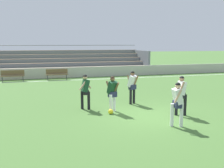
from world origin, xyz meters
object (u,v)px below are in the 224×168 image
at_px(bench_far_right, 13,75).
at_px(player_white_wide_left, 132,84).
at_px(player_dark_trailing_run, 85,89).
at_px(player_white_pressing_high, 181,92).
at_px(player_white_on_ball, 177,101).
at_px(soccer_ball, 111,112).
at_px(bench_near_wall_gap, 57,73).
at_px(bleacher_stand, 65,62).
at_px(player_dark_overlapping, 113,91).

height_order(bench_far_right, player_white_wide_left, player_white_wide_left).
distance_m(player_dark_trailing_run, player_white_pressing_high, 4.28).
relative_size(player_white_on_ball, soccer_ball, 7.48).
height_order(bench_near_wall_gap, player_white_on_ball, player_white_on_ball).
height_order(bench_near_wall_gap, player_white_pressing_high, player_white_pressing_high).
xyz_separation_m(bench_near_wall_gap, player_dark_trailing_run, (0.58, -10.37, 0.42)).
xyz_separation_m(bleacher_stand, player_dark_overlapping, (0.62, -15.05, -0.27)).
distance_m(bleacher_stand, player_dark_trailing_run, 14.24).
height_order(bench_far_right, player_dark_trailing_run, player_dark_trailing_run).
bearing_deg(bleacher_stand, player_dark_trailing_run, -91.84).
height_order(player_white_pressing_high, soccer_ball, player_white_pressing_high).
xyz_separation_m(bench_near_wall_gap, soccer_ball, (1.48, -11.51, -0.44)).
relative_size(bleacher_stand, player_white_on_ball, 10.03).
height_order(player_dark_trailing_run, player_white_on_ball, player_white_on_ball).
distance_m(bleacher_stand, bench_near_wall_gap, 4.06).
bearing_deg(player_white_pressing_high, player_dark_overlapping, 153.43).
height_order(bench_far_right, player_white_on_ball, player_white_on_ball).
xyz_separation_m(player_dark_trailing_run, soccer_ball, (0.90, -1.14, -0.85)).
xyz_separation_m(bleacher_stand, player_white_pressing_high, (3.25, -16.37, -0.21)).
distance_m(player_dark_overlapping, soccer_ball, 0.92).
bearing_deg(player_white_wide_left, player_dark_overlapping, -138.56).
bearing_deg(bench_far_right, player_dark_trailing_run, -68.54).
relative_size(bench_near_wall_gap, player_white_wide_left, 1.08).
bearing_deg(player_dark_overlapping, bleacher_stand, 92.35).
bearing_deg(player_dark_trailing_run, player_white_on_ball, -50.90).
bearing_deg(player_dark_overlapping, bench_near_wall_gap, 98.41).
xyz_separation_m(bench_far_right, player_dark_overlapping, (5.15, -11.18, 0.41)).
bearing_deg(bench_near_wall_gap, player_white_on_ball, -76.31).
xyz_separation_m(player_dark_trailing_run, player_white_pressing_high, (3.71, -2.13, 0.05)).
relative_size(player_dark_trailing_run, player_white_wide_left, 0.97).
relative_size(bench_near_wall_gap, player_dark_overlapping, 1.12).
xyz_separation_m(bench_near_wall_gap, player_white_on_ball, (3.36, -13.79, 0.43)).
height_order(player_dark_overlapping, soccer_ball, player_dark_overlapping).
distance_m(bleacher_stand, soccer_ball, 15.42).
bearing_deg(player_white_wide_left, bleacher_stand, 98.29).
bearing_deg(bleacher_stand, player_dark_overlapping, -87.65).
xyz_separation_m(bench_near_wall_gap, player_white_wide_left, (3.05, -9.95, 0.45)).
bearing_deg(bench_near_wall_gap, bench_far_right, 180.00).
bearing_deg(bleacher_stand, player_white_pressing_high, -78.77).
bearing_deg(soccer_ball, player_white_wide_left, 44.80).
distance_m(player_white_wide_left, player_white_pressing_high, 2.83).
relative_size(player_dark_overlapping, player_white_pressing_high, 0.95).
height_order(player_dark_overlapping, player_white_pressing_high, player_white_pressing_high).
xyz_separation_m(bleacher_stand, soccer_ball, (0.44, -15.38, -1.11)).
relative_size(player_white_wide_left, player_white_on_ball, 1.02).
bearing_deg(player_dark_trailing_run, player_white_pressing_high, -29.90).
bearing_deg(soccer_ball, bench_near_wall_gap, 97.32).
xyz_separation_m(bleacher_stand, bench_far_right, (-4.53, -3.87, -0.67)).
height_order(bench_near_wall_gap, soccer_ball, bench_near_wall_gap).
bearing_deg(player_dark_overlapping, bench_far_right, 114.73).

